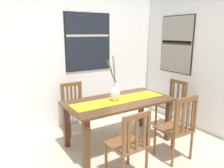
# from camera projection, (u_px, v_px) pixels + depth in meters

# --- Properties ---
(wall_back) EXTENTS (6.40, 0.12, 2.70)m
(wall_back) POSITION_uv_depth(u_px,v_px,m) (74.00, 55.00, 4.14)
(wall_back) COLOR white
(wall_back) RESTS_ON ground_plane
(dining_table) EXTENTS (1.67, 0.86, 0.74)m
(dining_table) POSITION_uv_depth(u_px,v_px,m) (119.00, 107.00, 3.46)
(dining_table) COLOR #51331E
(dining_table) RESTS_ON ground_plane
(table_runner) EXTENTS (1.54, 0.36, 0.01)m
(table_runner) POSITION_uv_depth(u_px,v_px,m) (119.00, 100.00, 3.43)
(table_runner) COLOR gold
(table_runner) RESTS_ON dining_table
(centerpiece_vase) EXTENTS (0.20, 0.20, 0.70)m
(centerpiece_vase) POSITION_uv_depth(u_px,v_px,m) (115.00, 93.00, 3.36)
(centerpiece_vase) COLOR silver
(centerpiece_vase) RESTS_ON dining_table
(chair_0) EXTENTS (0.43, 0.43, 0.89)m
(chair_0) POSITION_uv_depth(u_px,v_px,m) (129.00, 144.00, 2.63)
(chair_0) COLOR brown
(chair_0) RESTS_ON ground_plane
(chair_1) EXTENTS (0.43, 0.43, 0.95)m
(chair_1) POSITION_uv_depth(u_px,v_px,m) (177.00, 127.00, 3.04)
(chair_1) COLOR brown
(chair_1) RESTS_ON ground_plane
(chair_2) EXTENTS (0.42, 0.42, 0.89)m
(chair_2) POSITION_uv_depth(u_px,v_px,m) (172.00, 103.00, 4.14)
(chair_2) COLOR brown
(chair_2) RESTS_ON ground_plane
(chair_3) EXTENTS (0.44, 0.44, 0.88)m
(chair_3) POSITION_uv_depth(u_px,v_px,m) (74.00, 106.00, 3.96)
(chair_3) COLOR brown
(chair_3) RESTS_ON ground_plane
(painting_on_back_wall) EXTENTS (0.94, 0.05, 1.08)m
(painting_on_back_wall) POSITION_uv_depth(u_px,v_px,m) (88.00, 42.00, 4.17)
(painting_on_back_wall) COLOR black
(painting_on_side_wall) EXTENTS (0.05, 0.78, 1.11)m
(painting_on_side_wall) POSITION_uv_depth(u_px,v_px,m) (177.00, 45.00, 4.31)
(painting_on_side_wall) COLOR black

